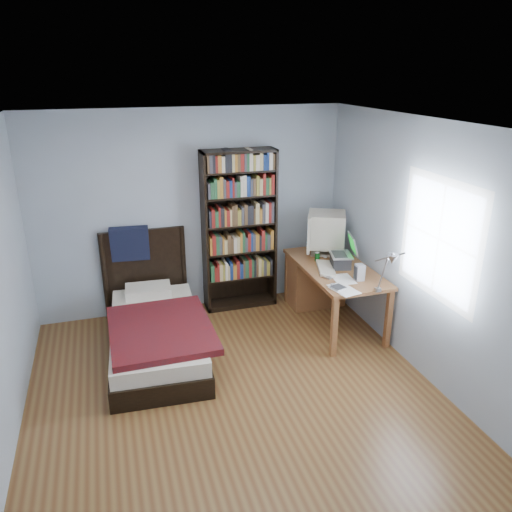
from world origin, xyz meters
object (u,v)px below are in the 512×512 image
desk_lamp (390,262)px  speaker (360,272)px  laptop (342,258)px  soda_can (317,257)px  crt_monitor (325,231)px  bookshelf (239,231)px  desk (320,278)px  keyboard (326,268)px  bed (155,328)px

desk_lamp → speaker: desk_lamp is taller
laptop → desk_lamp: desk_lamp is taller
desk_lamp → soda_can: size_ratio=5.48×
crt_monitor → soda_can: bearing=-131.0°
laptop → bookshelf: (-1.01, 0.83, 0.17)m
desk → crt_monitor: crt_monitor is taller
keyboard → soda_can: size_ratio=4.29×
crt_monitor → speaker: 0.91m
desk → bookshelf: bearing=157.4°
keyboard → bookshelf: 1.20m
desk_lamp → keyboard: desk_lamp is taller
desk → desk_lamp: (0.01, -1.52, 0.78)m
desk_lamp → bed: bearing=152.5°
keyboard → desk_lamp: bearing=-64.4°
desk → bed: 2.17m
keyboard → speaker: 0.45m
bed → soda_can: bearing=6.5°
desk → laptop: bearing=-81.1°
crt_monitor → desk: bearing=-149.5°
desk_lamp → bookshelf: 2.14m
crt_monitor → bed: bearing=-168.6°
crt_monitor → speaker: bearing=-88.4°
crt_monitor → speaker: crt_monitor is taller
laptop → bed: (-2.19, 0.03, -0.58)m
crt_monitor → desk_lamp: size_ratio=1.08×
laptop → soda_can: bearing=127.5°
speaker → soda_can: size_ratio=1.73×
crt_monitor → soda_can: 0.37m
crt_monitor → keyboard: (-0.20, -0.49, -0.29)m
desk_lamp → desk: bearing=90.4°
laptop → bed: bearing=179.2°
desk → bed: size_ratio=0.73×
keyboard → laptop: bearing=23.5°
soda_can → bed: bed is taller
crt_monitor → desk_lamp: desk_lamp is taller
crt_monitor → keyboard: bearing=-111.9°
crt_monitor → keyboard: size_ratio=1.38×
speaker → soda_can: 0.70m
keyboard → speaker: (0.22, -0.39, 0.08)m
bookshelf → bed: bookshelf is taller
speaker → bookshelf: size_ratio=0.09×
bookshelf → bed: size_ratio=0.98×
bed → bookshelf: bearing=34.1°
desk_lamp → bookshelf: (-0.95, 1.91, -0.19)m
crt_monitor → bed: crt_monitor is taller
desk → bookshelf: bookshelf is taller
soda_can → keyboard: bearing=-92.9°
desk → keyboard: 0.59m
desk → crt_monitor: size_ratio=2.39×
keyboard → desk: bearing=90.0°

